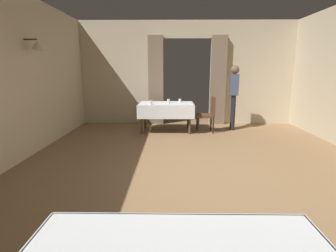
# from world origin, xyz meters

# --- Properties ---
(ground) EXTENTS (10.08, 10.08, 0.00)m
(ground) POSITION_xyz_m (0.00, 0.00, 0.00)
(ground) COLOR olive
(wall_back) EXTENTS (6.40, 0.27, 3.00)m
(wall_back) POSITION_xyz_m (0.00, 4.18, 1.52)
(wall_back) COLOR beige
(wall_back) RESTS_ON ground
(dining_table_mid) EXTENTS (1.44, 0.93, 0.75)m
(dining_table_mid) POSITION_xyz_m (-0.59, 3.10, 0.64)
(dining_table_mid) COLOR #4C3D2D
(dining_table_mid) RESTS_ON ground
(chair_mid_right) EXTENTS (0.44, 0.44, 0.93)m
(chair_mid_right) POSITION_xyz_m (0.51, 3.02, 0.52)
(chair_mid_right) COLOR black
(chair_mid_right) RESTS_ON ground
(plate_mid_a) EXTENTS (0.20, 0.20, 0.01)m
(plate_mid_a) POSITION_xyz_m (-0.97, 3.33, 0.76)
(plate_mid_a) COLOR white
(plate_mid_a) RESTS_ON dining_table_mid
(glass_mid_b) EXTENTS (0.08, 0.08, 0.10)m
(glass_mid_b) POSITION_xyz_m (-0.23, 3.29, 0.80)
(glass_mid_b) COLOR silver
(glass_mid_b) RESTS_ON dining_table_mid
(glass_mid_c) EXTENTS (0.07, 0.07, 0.11)m
(glass_mid_c) POSITION_xyz_m (-0.53, 3.12, 0.80)
(glass_mid_c) COLOR silver
(glass_mid_c) RESTS_ON dining_table_mid
(glass_mid_d) EXTENTS (0.07, 0.07, 0.10)m
(glass_mid_d) POSITION_xyz_m (-0.98, 2.84, 0.80)
(glass_mid_d) COLOR silver
(glass_mid_d) RESTS_ON dining_table_mid
(person_waiter_by_doorway) EXTENTS (0.28, 0.39, 1.72)m
(person_waiter_by_doorway) POSITION_xyz_m (1.22, 3.32, 1.02)
(person_waiter_by_doorway) COLOR black
(person_waiter_by_doorway) RESTS_ON ground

